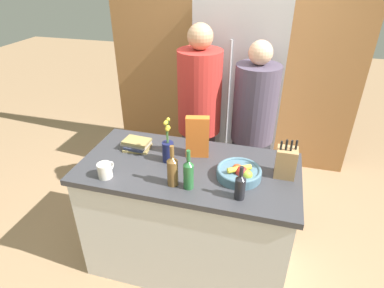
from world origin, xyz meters
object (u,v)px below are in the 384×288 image
at_px(fruit_bowl, 239,172).
at_px(coffee_mug, 105,170).
at_px(person_in_blue, 253,125).
at_px(cereal_box, 197,137).
at_px(flower_vase, 168,148).
at_px(bottle_vinegar, 240,186).
at_px(refrigerator, 239,95).
at_px(book_stack, 137,144).
at_px(bottle_wine, 173,170).
at_px(person_at_sink, 199,115).
at_px(bottle_oil, 188,173).
at_px(knife_block, 286,162).

relative_size(fruit_bowl, coffee_mug, 2.21).
bearing_deg(person_in_blue, coffee_mug, -157.14).
bearing_deg(cereal_box, person_in_blue, 61.15).
relative_size(flower_vase, bottle_vinegar, 1.49).
bearing_deg(coffee_mug, flower_vase, 40.85).
distance_m(fruit_bowl, coffee_mug, 0.85).
relative_size(refrigerator, fruit_bowl, 6.52).
relative_size(cereal_box, book_stack, 1.44).
bearing_deg(fruit_bowl, bottle_wine, -155.20).
relative_size(person_at_sink, person_in_blue, 1.07).
bearing_deg(refrigerator, person_in_blue, -70.46).
relative_size(coffee_mug, bottle_vinegar, 0.59).
relative_size(flower_vase, cereal_box, 1.08).
bearing_deg(bottle_oil, coffee_mug, -176.64).
height_order(fruit_bowl, flower_vase, flower_vase).
distance_m(refrigerator, cereal_box, 1.19).
xyz_separation_m(fruit_bowl, knife_block, (0.28, 0.10, 0.06)).
height_order(fruit_bowl, book_stack, fruit_bowl).
bearing_deg(bottle_oil, fruit_bowl, 32.90).
xyz_separation_m(cereal_box, person_at_sink, (-0.12, 0.54, -0.09)).
bearing_deg(knife_block, person_at_sink, 139.12).
distance_m(bottle_oil, person_in_blue, 1.02).
height_order(refrigerator, cereal_box, refrigerator).
bearing_deg(fruit_bowl, bottle_vinegar, -81.52).
bearing_deg(bottle_vinegar, person_at_sink, 117.25).
relative_size(bottle_wine, person_at_sink, 0.16).
bearing_deg(person_at_sink, flower_vase, -106.14).
bearing_deg(coffee_mug, book_stack, 82.30).
height_order(book_stack, bottle_oil, bottle_oil).
bearing_deg(bottle_vinegar, refrigerator, 98.23).
bearing_deg(coffee_mug, refrigerator, 68.24).
relative_size(bottle_vinegar, person_in_blue, 0.14).
relative_size(knife_block, person_at_sink, 0.16).
bearing_deg(bottle_wine, refrigerator, 83.02).
distance_m(fruit_bowl, book_stack, 0.79).
distance_m(coffee_mug, person_at_sink, 1.01).
relative_size(cereal_box, person_in_blue, 0.19).
relative_size(knife_block, coffee_mug, 2.09).
relative_size(book_stack, person_in_blue, 0.13).
xyz_separation_m(cereal_box, bottle_oil, (0.04, -0.37, -0.05)).
distance_m(bottle_oil, person_at_sink, 0.92).
bearing_deg(flower_vase, fruit_bowl, -7.65).
bearing_deg(book_stack, bottle_vinegar, -24.15).
xyz_separation_m(flower_vase, bottle_oil, (0.22, -0.25, 0.00)).
relative_size(knife_block, person_in_blue, 0.17).
bearing_deg(bottle_wine, person_at_sink, 93.90).
distance_m(fruit_bowl, bottle_vinegar, 0.21).
bearing_deg(fruit_bowl, person_in_blue, 89.49).
bearing_deg(cereal_box, person_at_sink, 102.81).
bearing_deg(cereal_box, coffee_mug, -141.18).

